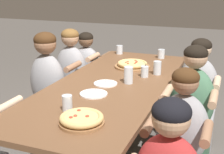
% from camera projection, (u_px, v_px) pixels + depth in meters
% --- Properties ---
extents(dining_table, '(2.37, 0.94, 0.79)m').
position_uv_depth(dining_table, '(112.00, 91.00, 2.75)').
color(dining_table, brown).
rests_on(dining_table, ground).
extents(pizza_board_main, '(0.29, 0.29, 0.06)m').
position_uv_depth(pizza_board_main, '(82.00, 119.00, 1.93)').
color(pizza_board_main, '#996B42').
rests_on(pizza_board_main, dining_table).
extents(pizza_board_second, '(0.36, 0.36, 0.06)m').
position_uv_depth(pizza_board_second, '(132.00, 65.00, 3.18)').
color(pizza_board_second, '#996B42').
rests_on(pizza_board_second, dining_table).
extents(empty_plate_a, '(0.22, 0.22, 0.02)m').
position_uv_depth(empty_plate_a, '(94.00, 94.00, 2.43)').
color(empty_plate_a, white).
rests_on(empty_plate_a, dining_table).
extents(empty_plate_b, '(0.20, 0.20, 0.02)m').
position_uv_depth(empty_plate_b, '(106.00, 84.00, 2.68)').
color(empty_plate_b, white).
rests_on(empty_plate_b, dining_table).
extents(cocktail_glass_blue, '(0.07, 0.07, 0.13)m').
position_uv_depth(cocktail_glass_blue, '(145.00, 72.00, 2.87)').
color(cocktail_glass_blue, silver).
rests_on(cocktail_glass_blue, dining_table).
extents(drinking_glass_a, '(0.08, 0.08, 0.15)m').
position_uv_depth(drinking_glass_a, '(128.00, 75.00, 2.68)').
color(drinking_glass_a, silver).
rests_on(drinking_glass_a, dining_table).
extents(drinking_glass_b, '(0.07, 0.07, 0.13)m').
position_uv_depth(drinking_glass_b, '(157.00, 69.00, 2.94)').
color(drinking_glass_b, silver).
rests_on(drinking_glass_b, dining_table).
extents(drinking_glass_c, '(0.08, 0.08, 0.10)m').
position_uv_depth(drinking_glass_c, '(119.00, 50.00, 3.77)').
color(drinking_glass_c, silver).
rests_on(drinking_glass_c, dining_table).
extents(drinking_glass_d, '(0.08, 0.08, 0.10)m').
position_uv_depth(drinking_glass_d, '(161.00, 54.00, 3.56)').
color(drinking_glass_d, silver).
rests_on(drinking_glass_d, dining_table).
extents(drinking_glass_e, '(0.07, 0.07, 0.11)m').
position_uv_depth(drinking_glass_e, '(67.00, 104.00, 2.12)').
color(drinking_glass_e, silver).
rests_on(drinking_glass_e, dining_table).
extents(diner_far_midright, '(0.51, 0.40, 1.15)m').
position_uv_depth(diner_far_midright, '(72.00, 84.00, 3.51)').
color(diner_far_midright, '#99999E').
rests_on(diner_far_midright, ground).
extents(diner_far_center, '(0.51, 0.40, 1.19)m').
position_uv_depth(diner_far_center, '(49.00, 96.00, 3.07)').
color(diner_far_center, '#99999E').
rests_on(diner_far_center, ground).
extents(diner_near_center, '(0.51, 0.40, 1.17)m').
position_uv_depth(diner_near_center, '(190.00, 120.00, 2.59)').
color(diner_near_center, '#477556').
rests_on(diner_near_center, ground).
extents(diner_near_midright, '(0.51, 0.40, 1.15)m').
position_uv_depth(diner_near_midright, '(196.00, 103.00, 2.98)').
color(diner_near_midright, '#99999E').
rests_on(diner_near_midright, ground).
extents(diner_far_right, '(0.51, 0.40, 1.06)m').
position_uv_depth(diner_far_right, '(87.00, 79.00, 3.87)').
color(diner_far_right, '#99999E').
rests_on(diner_far_right, ground).
extents(diner_near_midleft, '(0.51, 0.40, 1.11)m').
position_uv_depth(diner_near_midleft, '(180.00, 153.00, 2.15)').
color(diner_near_midleft, '#99999E').
rests_on(diner_near_midleft, ground).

